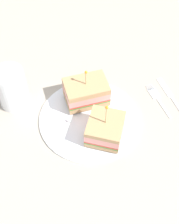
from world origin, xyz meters
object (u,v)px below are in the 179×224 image
sandwich_half_back (105,129)px  drink_glass (12,90)px  plate (90,118)px  fork (156,97)px  knife (169,94)px  sandwich_half_front (86,92)px

sandwich_half_back → drink_glass: 25.02cm
drink_glass → plate: bearing=-146.2°
plate → drink_glass: bearing=33.8°
sandwich_half_back → fork: size_ratio=0.98×
knife → plate: bearing=71.5°
sandwich_half_front → knife: 22.17cm
fork → drink_glass: bearing=52.5°
sandwich_half_back → knife: bearing=-92.3°
sandwich_half_back → drink_glass: sandwich_half_back is taller
fork → knife: (-1.39, -3.41, 0.00)cm
sandwich_half_front → sandwich_half_back: 11.63cm
drink_glass → fork: bearing=-127.5°
sandwich_half_back → drink_glass: size_ratio=1.08×
plate → knife: size_ratio=1.88×
plate → sandwich_half_front: bearing=-31.7°
sandwich_half_back → plate: bearing=-5.2°
plate → sandwich_half_back: bearing=174.8°
drink_glass → fork: size_ratio=0.90×
plate → drink_glass: size_ratio=2.35×
sandwich_half_back → fork: sandwich_half_back is taller
sandwich_half_front → knife: sandwich_half_front is taller
drink_glass → fork: (-22.19, -28.88, -4.41)cm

